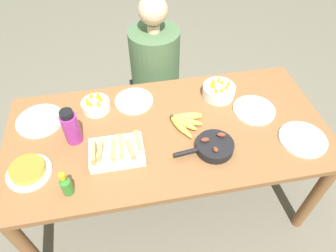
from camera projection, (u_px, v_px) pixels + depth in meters
name	position (u px, v px, depth m)	size (l,w,h in m)	color
ground_plane	(168.00, 196.00, 2.24)	(14.00, 14.00, 0.00)	#666051
dining_table	(168.00, 140.00, 1.76)	(1.81, 0.86, 0.75)	brown
banana_bunch	(184.00, 121.00, 1.71)	(0.20, 0.20, 0.04)	gold
melon_tray	(116.00, 152.00, 1.55)	(0.28, 0.20, 0.10)	silver
skillet	(214.00, 146.00, 1.58)	(0.33, 0.20, 0.08)	black
frittata_plate_center	(28.00, 171.00, 1.48)	(0.22, 0.22, 0.06)	white
empty_plate_near_front	(254.00, 110.00, 1.79)	(0.25, 0.25, 0.02)	white
empty_plate_far_left	(40.00, 121.00, 1.73)	(0.27, 0.27, 0.02)	white
empty_plate_far_right	(134.00, 101.00, 1.84)	(0.23, 0.23, 0.02)	white
empty_plate_mid_edge	(303.00, 139.00, 1.64)	(0.26, 0.26, 0.02)	white
fruit_bowl_mango	(219.00, 90.00, 1.86)	(0.20, 0.20, 0.13)	white
fruit_bowl_citrus	(96.00, 104.00, 1.78)	(0.17, 0.17, 0.11)	white
water_bottle	(71.00, 127.00, 1.57)	(0.09, 0.09, 0.21)	#992D89
hot_sauce_bottle	(66.00, 185.00, 1.38)	(0.05, 0.05, 0.15)	#337F2D
person_figure	(156.00, 86.00, 2.34)	(0.39, 0.39, 1.21)	black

